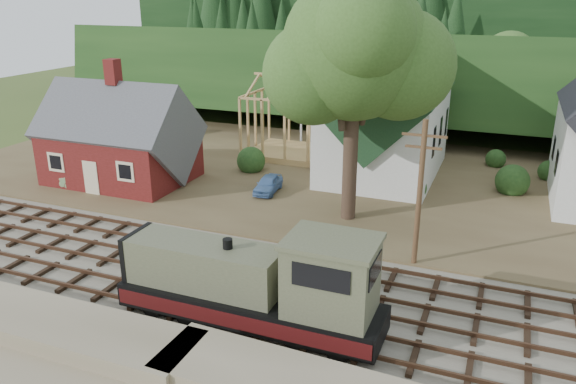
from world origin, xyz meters
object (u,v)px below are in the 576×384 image
at_px(locomotive, 259,286).
at_px(car_green, 85,181).
at_px(patio_set, 145,165).
at_px(car_blue, 268,184).

relative_size(locomotive, car_green, 3.36).
xyz_separation_m(car_green, patio_set, (4.42, 1.28, 1.34)).
distance_m(car_blue, car_green, 13.38).
height_order(locomotive, car_green, locomotive).
height_order(car_green, patio_set, patio_set).
bearing_deg(car_green, patio_set, -85.13).
bearing_deg(car_blue, patio_set, -166.33).
relative_size(car_green, patio_set, 1.53).
bearing_deg(car_green, car_blue, -83.10).
bearing_deg(locomotive, patio_set, 139.36).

